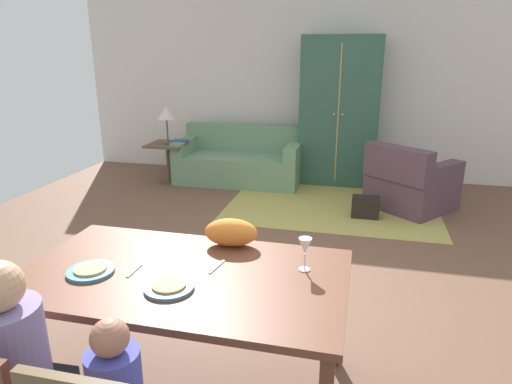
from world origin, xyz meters
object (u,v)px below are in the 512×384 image
Objects in this scene: plate_near_child at (169,287)px; side_table at (169,157)px; person_man at (23,383)px; plate_near_man at (91,271)px; couch at (240,161)px; dining_table at (184,284)px; wine_glass at (305,247)px; table_lamp at (166,114)px; book_lower at (180,143)px; armchair at (410,184)px; handbag at (365,207)px; armoire at (339,112)px; cat at (231,232)px; book_upper at (180,141)px.

side_table is at bearing 114.42° from plate_near_child.
plate_near_man is at bearing 89.81° from person_man.
dining_table is at bearing -78.33° from couch.
wine_glass is 0.34× the size of table_lamp.
plate_near_man is at bearing -73.34° from book_lower.
armchair is 3.76× the size of handbag.
dining_table reaches higher than side_table.
wine_glass is (0.63, 0.36, 0.12)m from plate_near_child.
armoire reaches higher than dining_table.
dining_table is 9.35× the size of wine_glass.
armchair is at bearing 62.13° from plate_near_man.
plate_near_man is 0.78× the size of cat.
table_lamp is at bearing -167.14° from armoire.
plate_near_man is at bearing -165.92° from dining_table.
dining_table reaches higher than book_upper.
book_lower is at bearing -161.10° from couch.
cat reaches higher than armchair.
book_upper is (-1.25, 4.73, 0.11)m from person_man.
armchair is at bearing 67.54° from dining_table.
table_lamp is 2.45× the size of book_upper.
book_upper is (-1.73, 4.05, -0.07)m from dining_table.
plate_near_man is 0.23× the size of person_man.
side_table is at bearing 162.68° from handbag.
book_lower is (0.20, -0.03, -0.41)m from table_lamp.
cat is 1.00× the size of handbag.
armoire is 2.51m from table_lamp.
armchair reaches higher than handbag.
plate_near_child is 0.78× the size of handbag.
side_table is at bearing -90.00° from table_lamp.
plate_near_man is 1.34× the size of wine_glass.
wine_glass is at bearing -69.81° from couch.
cat is 4.07m from couch.
dining_table is at bearing -64.63° from side_table.
cat reaches higher than plate_near_man.
book_upper is at bearing 106.67° from plate_near_man.
person_man is 1.91× the size of side_table.
cat is (0.15, 0.58, 0.08)m from plate_near_child.
couch is at bearing 18.90° from book_lower.
plate_near_man is 4.36m from book_upper.
handbag is at bearing 69.19° from person_man.
couch is at bearing 97.79° from cat.
handbag is at bearing 72.81° from dining_table.
person_man is at bearing -114.70° from armchair.
dining_table is 3.91m from armchair.
book_upper is 2.89m from handbag.
couch is 0.92m from book_lower.
couch is at bearing -168.05° from armoire.
book_upper is (-1.88, 3.66, -0.22)m from cat.
plate_near_man reaches higher than handbag.
armoire is (0.53, 4.60, 0.36)m from dining_table.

